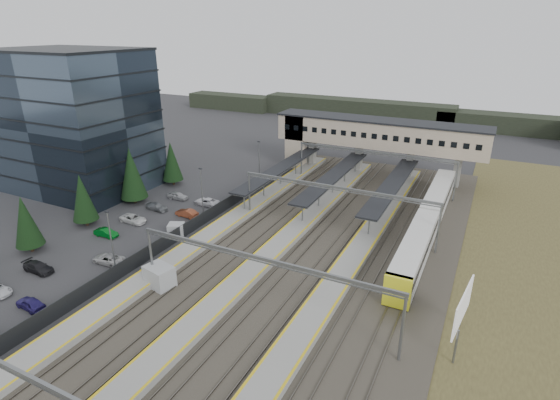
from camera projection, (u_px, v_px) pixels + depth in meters
The scene contains 15 objects.
ground at pixel (209, 257), 56.31m from camera, with size 220.00×220.00×0.00m, color #2B2B2D.
office_building at pixel (75, 121), 76.56m from camera, with size 24.30×18.30×24.30m.
conifer_row at pixel (59, 204), 60.36m from camera, with size 4.42×49.82×9.50m.
car_park at pixel (91, 253), 56.22m from camera, with size 10.44×44.49×1.27m.
lampposts at pixel (164, 212), 59.02m from camera, with size 0.50×53.25×8.07m.
fence at pixel (191, 226), 62.77m from camera, with size 0.08×90.00×2.00m.
relay_cabin_near at pixel (160, 277), 49.49m from camera, with size 3.61×2.97×2.65m.
relay_cabin_far at pixel (176, 230), 61.51m from camera, with size 2.69×2.51×1.97m.
rail_corridor at pixel (291, 254), 56.51m from camera, with size 34.00×90.00×0.92m.
canopies at pixel (333, 176), 74.39m from camera, with size 23.10×30.00×3.28m.
footbridge at pixel (364, 135), 85.06m from camera, with size 40.40×6.40×11.20m.
gantries at pixel (305, 224), 51.61m from camera, with size 28.40×62.28×7.17m.
train at pixel (427, 222), 61.53m from camera, with size 2.87×39.84×3.61m.
billboard at pixel (463, 308), 39.62m from camera, with size 0.99×6.67×5.83m.
treeline_far at pixel (470, 121), 122.05m from camera, with size 170.00×19.00×7.00m.
Camera 1 is at (30.20, -40.22, 27.94)m, focal length 28.00 mm.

